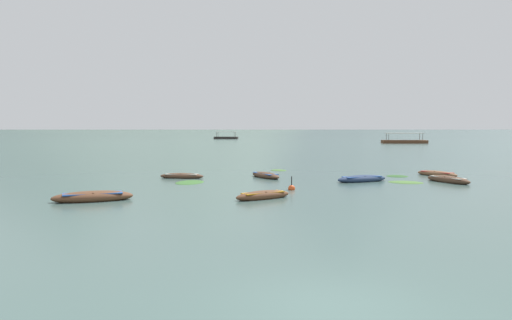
# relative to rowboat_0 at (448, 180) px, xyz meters

# --- Properties ---
(ground_plane) EXTENTS (6000.00, 6000.00, 0.00)m
(ground_plane) POSITION_rel_rowboat_0_xyz_m (-12.00, 1478.66, -0.17)
(ground_plane) COLOR #425B56
(mountain_1) EXTENTS (1738.52, 1738.52, 528.66)m
(mountain_1) POSITION_rel_rowboat_0_xyz_m (-720.91, 2155.64, 264.16)
(mountain_1) COLOR #4C5B56
(mountain_1) RESTS_ON ground
(mountain_2) EXTENTS (1687.93, 1687.93, 427.96)m
(mountain_2) POSITION_rel_rowboat_0_xyz_m (-161.70, 1967.35, 213.81)
(mountain_2) COLOR slate
(mountain_2) RESTS_ON ground
(mountain_3) EXTENTS (1586.54, 1586.54, 590.49)m
(mountain_3) POSITION_rel_rowboat_0_xyz_m (477.40, 1956.65, 295.08)
(mountain_3) COLOR slate
(mountain_3) RESTS_ON ground
(rowboat_0) EXTENTS (2.09, 3.65, 0.54)m
(rowboat_0) POSITION_rel_rowboat_0_xyz_m (0.00, 0.00, 0.00)
(rowboat_0) COLOR #4C3323
(rowboat_0) RESTS_ON ground
(rowboat_1) EXTENTS (4.00, 2.36, 0.61)m
(rowboat_1) POSITION_rel_rowboat_0_xyz_m (-20.71, -6.97, 0.02)
(rowboat_1) COLOR brown
(rowboat_1) RESTS_ON ground
(rowboat_2) EXTENTS (3.14, 2.38, 0.51)m
(rowboat_2) POSITION_rel_rowboat_0_xyz_m (-12.44, -6.67, -0.01)
(rowboat_2) COLOR brown
(rowboat_2) RESTS_ON ground
(rowboat_3) EXTENTS (3.87, 2.40, 0.54)m
(rowboat_3) POSITION_rel_rowboat_0_xyz_m (-5.46, 0.73, 0.00)
(rowboat_3) COLOR navy
(rowboat_3) RESTS_ON ground
(rowboat_4) EXTENTS (2.49, 3.38, 0.47)m
(rowboat_4) POSITION_rel_rowboat_0_xyz_m (1.06, 4.19, -0.02)
(rowboat_4) COLOR brown
(rowboat_4) RESTS_ON ground
(rowboat_5) EXTENTS (2.40, 3.53, 0.49)m
(rowboat_5) POSITION_rel_rowboat_0_xyz_m (-11.61, 3.60, -0.01)
(rowboat_5) COLOR #4C3323
(rowboat_5) RESTS_ON ground
(rowboat_6) EXTENTS (3.23, 1.45, 0.45)m
(rowboat_6) POSITION_rel_rowboat_0_xyz_m (-17.52, 3.50, -0.03)
(rowboat_6) COLOR #4C3323
(rowboat_6) RESTS_ON ground
(ferry_0) EXTENTS (7.84, 4.03, 2.54)m
(ferry_0) POSITION_rel_rowboat_0_xyz_m (-15.99, 123.41, 0.28)
(ferry_0) COLOR #2D2826
(ferry_0) RESTS_ON ground
(ferry_1) EXTENTS (10.25, 4.16, 2.54)m
(ferry_1) POSITION_rel_rowboat_0_xyz_m (25.35, 78.54, 0.28)
(ferry_1) COLOR brown
(ferry_1) RESTS_ON ground
(mooring_buoy) EXTENTS (0.40, 0.40, 0.89)m
(mooring_buoy) POSITION_rel_rowboat_0_xyz_m (-10.60, -3.32, -0.07)
(mooring_buoy) COLOR #DB4C1E
(mooring_buoy) RESTS_ON ground
(weed_patch_0) EXTENTS (1.80, 1.84, 0.14)m
(weed_patch_0) POSITION_rel_rowboat_0_xyz_m (-10.14, 9.31, -0.17)
(weed_patch_0) COLOR #477033
(weed_patch_0) RESTS_ON ground
(weed_patch_1) EXTENTS (2.73, 2.48, 0.14)m
(weed_patch_1) POSITION_rel_rowboat_0_xyz_m (-2.78, 0.03, -0.17)
(weed_patch_1) COLOR #477033
(weed_patch_1) RESTS_ON ground
(weed_patch_2) EXTENTS (1.71, 1.78, 0.14)m
(weed_patch_2) POSITION_rel_rowboat_0_xyz_m (-1.98, 3.98, -0.17)
(weed_patch_2) COLOR #2D5628
(weed_patch_2) RESTS_ON ground
(weed_patch_3) EXTENTS (2.27, 3.01, 0.14)m
(weed_patch_3) POSITION_rel_rowboat_0_xyz_m (-16.72, 0.72, -0.17)
(weed_patch_3) COLOR #38662D
(weed_patch_3) RESTS_ON ground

